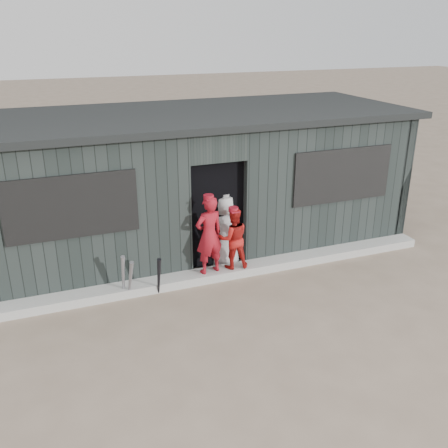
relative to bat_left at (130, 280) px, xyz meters
name	(u,v)px	position (x,y,z in m)	size (l,w,h in m)	color
ground	(269,331)	(1.67, -1.61, -0.36)	(80.00, 80.00, 0.00)	#766351
curb	(224,273)	(1.67, 0.21, -0.28)	(8.00, 0.36, 0.15)	#A5A5A0
bat_left	(130,280)	(0.00, 0.00, 0.00)	(0.07, 0.07, 0.74)	gray
bat_mid	(123,276)	(-0.10, 0.06, 0.05)	(0.07, 0.07, 0.82)	gray
bat_right	(159,276)	(0.45, -0.04, -0.01)	(0.07, 0.07, 0.72)	black
player_red_left	(209,235)	(1.40, 0.20, 0.48)	(0.50, 0.33, 1.37)	maroon
player_red_right	(233,238)	(1.85, 0.23, 0.33)	(0.53, 0.41, 1.09)	#AF1915
player_grey_back	(225,231)	(1.84, 0.61, 0.32)	(0.67, 0.44, 1.37)	#B9B9B9
dugout	(193,180)	(1.67, 1.90, 0.93)	(8.30, 3.30, 2.62)	black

